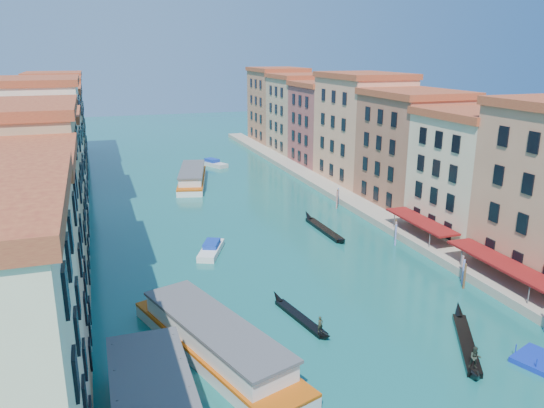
{
  "coord_description": "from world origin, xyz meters",
  "views": [
    {
      "loc": [
        -18.22,
        -18.31,
        24.95
      ],
      "look_at": [
        3.29,
        45.12,
        5.46
      ],
      "focal_mm": 35.0,
      "sensor_mm": 36.0,
      "label": 1
    }
  ],
  "objects_px": {
    "gondola_fore": "(300,316)",
    "vaporetto_near": "(215,341)",
    "vaporetto_far": "(192,177)",
    "gondola_right": "(467,342)"
  },
  "relations": [
    {
      "from": "gondola_fore",
      "to": "vaporetto_near",
      "type": "bearing_deg",
      "value": -169.93
    },
    {
      "from": "vaporetto_near",
      "to": "vaporetto_far",
      "type": "xyz_separation_m",
      "value": [
        9.33,
        60.65,
        -0.07
      ]
    },
    {
      "from": "gondola_fore",
      "to": "gondola_right",
      "type": "distance_m",
      "value": 15.12
    },
    {
      "from": "vaporetto_far",
      "to": "gondola_right",
      "type": "height_order",
      "value": "vaporetto_far"
    },
    {
      "from": "vaporetto_near",
      "to": "gondola_right",
      "type": "relative_size",
      "value": 1.87
    },
    {
      "from": "vaporetto_far",
      "to": "gondola_fore",
      "type": "bearing_deg",
      "value": -76.74
    },
    {
      "from": "vaporetto_far",
      "to": "gondola_right",
      "type": "distance_m",
      "value": 67.44
    },
    {
      "from": "gondola_right",
      "to": "vaporetto_near",
      "type": "bearing_deg",
      "value": -164.85
    },
    {
      "from": "vaporetto_far",
      "to": "gondola_fore",
      "type": "distance_m",
      "value": 57.15
    },
    {
      "from": "vaporetto_near",
      "to": "gondola_right",
      "type": "height_order",
      "value": "vaporetto_near"
    }
  ]
}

